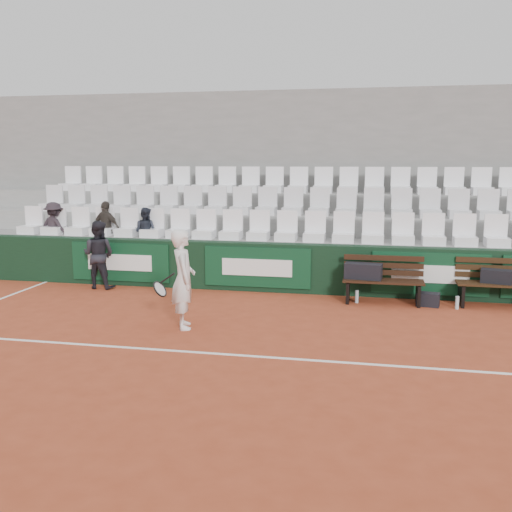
{
  "coord_description": "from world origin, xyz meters",
  "views": [
    {
      "loc": [
        2.05,
        -7.38,
        2.69
      ],
      "look_at": [
        0.07,
        2.4,
        1.0
      ],
      "focal_mm": 40.0,
      "sensor_mm": 36.0,
      "label": 1
    }
  ],
  "objects_px": {
    "water_bottle_far": "(457,303)",
    "ball_kid": "(99,255)",
    "bench_right": "(498,295)",
    "sports_bag_left": "(363,271)",
    "spectator_b": "(106,208)",
    "tennis_player": "(183,279)",
    "bench_left": "(383,292)",
    "sports_bag_ground": "(428,299)",
    "sports_bag_right": "(496,276)",
    "spectator_c": "(145,212)",
    "water_bottle_near": "(357,297)",
    "spectator_a": "(53,208)"
  },
  "relations": [
    {
      "from": "sports_bag_right",
      "to": "spectator_b",
      "type": "xyz_separation_m",
      "value": [
        -8.16,
        0.95,
        1.04
      ]
    },
    {
      "from": "spectator_c",
      "to": "water_bottle_far",
      "type": "bearing_deg",
      "value": 177.89
    },
    {
      "from": "spectator_c",
      "to": "tennis_player",
      "type": "bearing_deg",
      "value": 129.76
    },
    {
      "from": "bench_left",
      "to": "bench_right",
      "type": "height_order",
      "value": "same"
    },
    {
      "from": "ball_kid",
      "to": "spectator_b",
      "type": "xyz_separation_m",
      "value": [
        -0.26,
        0.95,
        0.89
      ]
    },
    {
      "from": "sports_bag_right",
      "to": "water_bottle_far",
      "type": "distance_m",
      "value": 0.9
    },
    {
      "from": "sports_bag_ground",
      "to": "spectator_a",
      "type": "relative_size",
      "value": 0.35
    },
    {
      "from": "tennis_player",
      "to": "spectator_c",
      "type": "relative_size",
      "value": 1.47
    },
    {
      "from": "sports_bag_right",
      "to": "spectator_c",
      "type": "distance_m",
      "value": 7.35
    },
    {
      "from": "water_bottle_near",
      "to": "water_bottle_far",
      "type": "bearing_deg",
      "value": -3.49
    },
    {
      "from": "sports_bag_ground",
      "to": "water_bottle_far",
      "type": "bearing_deg",
      "value": -14.57
    },
    {
      "from": "spectator_c",
      "to": "bench_left",
      "type": "bearing_deg",
      "value": 177.03
    },
    {
      "from": "sports_bag_ground",
      "to": "tennis_player",
      "type": "distance_m",
      "value": 4.64
    },
    {
      "from": "bench_left",
      "to": "spectator_c",
      "type": "xyz_separation_m",
      "value": [
        -5.19,
        1.09,
        1.32
      ]
    },
    {
      "from": "ball_kid",
      "to": "spectator_c",
      "type": "relative_size",
      "value": 1.31
    },
    {
      "from": "water_bottle_far",
      "to": "spectator_b",
      "type": "height_order",
      "value": "spectator_b"
    },
    {
      "from": "sports_bag_ground",
      "to": "spectator_c",
      "type": "distance_m",
      "value": 6.29
    },
    {
      "from": "sports_bag_ground",
      "to": "spectator_b",
      "type": "relative_size",
      "value": 0.33
    },
    {
      "from": "bench_left",
      "to": "spectator_c",
      "type": "distance_m",
      "value": 5.47
    },
    {
      "from": "sports_bag_ground",
      "to": "water_bottle_far",
      "type": "relative_size",
      "value": 1.71
    },
    {
      "from": "ball_kid",
      "to": "spectator_c",
      "type": "bearing_deg",
      "value": -122.43
    },
    {
      "from": "spectator_b",
      "to": "tennis_player",
      "type": "bearing_deg",
      "value": 145.98
    },
    {
      "from": "tennis_player",
      "to": "ball_kid",
      "type": "relative_size",
      "value": 1.12
    },
    {
      "from": "spectator_a",
      "to": "spectator_b",
      "type": "bearing_deg",
      "value": -165.43
    },
    {
      "from": "bench_right",
      "to": "spectator_b",
      "type": "relative_size",
      "value": 1.23
    },
    {
      "from": "bench_right",
      "to": "water_bottle_near",
      "type": "height_order",
      "value": "bench_right"
    },
    {
      "from": "bench_right",
      "to": "sports_bag_left",
      "type": "height_order",
      "value": "sports_bag_left"
    },
    {
      "from": "bench_right",
      "to": "tennis_player",
      "type": "height_order",
      "value": "tennis_player"
    },
    {
      "from": "spectator_a",
      "to": "spectator_b",
      "type": "xyz_separation_m",
      "value": [
        1.3,
        0.0,
        0.02
      ]
    },
    {
      "from": "water_bottle_far",
      "to": "ball_kid",
      "type": "xyz_separation_m",
      "value": [
        -7.19,
        0.32,
        0.6
      ]
    },
    {
      "from": "bench_left",
      "to": "tennis_player",
      "type": "bearing_deg",
      "value": -144.51
    },
    {
      "from": "water_bottle_near",
      "to": "tennis_player",
      "type": "relative_size",
      "value": 0.15
    },
    {
      "from": "sports_bag_ground",
      "to": "sports_bag_right",
      "type": "bearing_deg",
      "value": 8.83
    },
    {
      "from": "bench_right",
      "to": "water_bottle_near",
      "type": "relative_size",
      "value": 6.19
    },
    {
      "from": "sports_bag_left",
      "to": "sports_bag_ground",
      "type": "distance_m",
      "value": 1.29
    },
    {
      "from": "bench_right",
      "to": "water_bottle_far",
      "type": "xyz_separation_m",
      "value": [
        -0.76,
        -0.31,
        -0.1
      ]
    },
    {
      "from": "water_bottle_far",
      "to": "spectator_c",
      "type": "bearing_deg",
      "value": 168.97
    },
    {
      "from": "tennis_player",
      "to": "spectator_b",
      "type": "xyz_separation_m",
      "value": [
        -2.95,
        3.36,
        0.81
      ]
    },
    {
      "from": "bench_left",
      "to": "ball_kid",
      "type": "bearing_deg",
      "value": 178.64
    },
    {
      "from": "water_bottle_near",
      "to": "spectator_b",
      "type": "bearing_deg",
      "value": 168.39
    },
    {
      "from": "bench_right",
      "to": "sports_bag_right",
      "type": "height_order",
      "value": "sports_bag_right"
    },
    {
      "from": "water_bottle_far",
      "to": "tennis_player",
      "type": "distance_m",
      "value": 5.02
    },
    {
      "from": "sports_bag_ground",
      "to": "spectator_b",
      "type": "height_order",
      "value": "spectator_b"
    },
    {
      "from": "tennis_player",
      "to": "spectator_b",
      "type": "bearing_deg",
      "value": 131.21
    },
    {
      "from": "sports_bag_right",
      "to": "spectator_c",
      "type": "relative_size",
      "value": 0.49
    },
    {
      "from": "tennis_player",
      "to": "ball_kid",
      "type": "distance_m",
      "value": 3.61
    },
    {
      "from": "water_bottle_far",
      "to": "sports_bag_right",
      "type": "bearing_deg",
      "value": 24.21
    },
    {
      "from": "ball_kid",
      "to": "spectator_c",
      "type": "xyz_separation_m",
      "value": [
        0.67,
        0.95,
        0.83
      ]
    },
    {
      "from": "sports_bag_left",
      "to": "spectator_b",
      "type": "bearing_deg",
      "value": 169.67
    },
    {
      "from": "sports_bag_left",
      "to": "water_bottle_near",
      "type": "bearing_deg",
      "value": -133.62
    }
  ]
}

